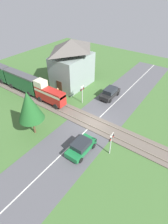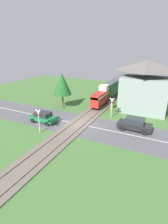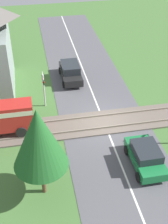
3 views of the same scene
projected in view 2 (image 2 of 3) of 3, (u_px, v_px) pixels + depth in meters
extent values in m
plane|color=#426B33|center=(79.00, 124.00, 22.86)|extent=(60.00, 60.00, 0.00)
cube|color=#515156|center=(79.00, 124.00, 22.86)|extent=(48.00, 6.40, 0.02)
cube|color=silver|center=(79.00, 124.00, 22.85)|extent=(48.00, 0.12, 0.00)
cube|color=#665B51|center=(79.00, 124.00, 22.84)|extent=(2.80, 48.00, 0.12)
cube|color=slate|center=(74.00, 122.00, 23.09)|extent=(0.10, 48.00, 0.12)
cube|color=slate|center=(84.00, 124.00, 22.50)|extent=(0.10, 48.00, 0.12)
cube|color=red|center=(100.00, 98.00, 28.66)|extent=(1.35, 5.02, 1.90)
cube|color=beige|center=(100.00, 95.00, 28.48)|extent=(1.37, 5.02, 0.36)
cube|color=beige|center=(104.00, 88.00, 29.60)|extent=(1.35, 1.61, 0.90)
cylinder|color=black|center=(92.00, 106.00, 27.95)|extent=(0.14, 0.76, 0.76)
cylinder|color=black|center=(101.00, 107.00, 27.36)|extent=(0.14, 0.76, 0.76)
cylinder|color=black|center=(100.00, 100.00, 30.65)|extent=(0.14, 0.76, 0.76)
cylinder|color=black|center=(107.00, 102.00, 30.05)|extent=(0.14, 0.76, 0.76)
cube|color=#235B33|center=(112.00, 89.00, 33.89)|extent=(1.35, 6.86, 2.40)
cube|color=#47474C|center=(112.00, 82.00, 33.42)|extent=(1.41, 6.86, 0.24)
cylinder|color=black|center=(104.00, 97.00, 32.77)|extent=(0.14, 0.76, 0.76)
cylinder|color=black|center=(112.00, 98.00, 32.18)|extent=(0.14, 0.76, 0.76)
cylinder|color=black|center=(112.00, 92.00, 36.46)|extent=(0.14, 0.76, 0.76)
cylinder|color=black|center=(118.00, 92.00, 35.87)|extent=(0.14, 0.76, 0.76)
cube|color=#235B33|center=(122.00, 82.00, 39.99)|extent=(1.35, 6.86, 2.40)
cube|color=#47474C|center=(122.00, 76.00, 39.51)|extent=(1.41, 6.86, 0.24)
cylinder|color=black|center=(116.00, 89.00, 38.87)|extent=(0.14, 0.76, 0.76)
cylinder|color=black|center=(122.00, 90.00, 38.27)|extent=(0.14, 0.76, 0.76)
cylinder|color=black|center=(121.00, 85.00, 42.55)|extent=(0.14, 0.76, 0.76)
cylinder|color=black|center=(127.00, 86.00, 41.96)|extent=(0.14, 0.76, 0.76)
cube|color=#197038|center=(43.00, 118.00, 23.34)|extent=(3.61, 1.65, 0.57)
cube|color=#23282D|center=(43.00, 114.00, 23.15)|extent=(1.99, 1.51, 0.53)
cylinder|color=black|center=(54.00, 119.00, 23.65)|extent=(0.60, 0.18, 0.60)
cylinder|color=black|center=(47.00, 124.00, 22.27)|extent=(0.60, 0.18, 0.60)
cylinder|color=black|center=(41.00, 116.00, 24.62)|extent=(0.60, 0.18, 0.60)
cylinder|color=black|center=(33.00, 121.00, 23.24)|extent=(0.60, 0.18, 0.60)
cube|color=black|center=(134.00, 126.00, 21.04)|extent=(3.97, 1.61, 0.63)
cube|color=#23282D|center=(135.00, 121.00, 20.81)|extent=(2.18, 1.48, 0.64)
cylinder|color=black|center=(122.00, 129.00, 21.00)|extent=(0.60, 0.18, 0.60)
cylinder|color=black|center=(125.00, 124.00, 22.36)|extent=(0.60, 0.18, 0.60)
cylinder|color=black|center=(144.00, 133.00, 19.94)|extent=(0.60, 0.18, 0.60)
cylinder|color=black|center=(146.00, 127.00, 21.30)|extent=(0.60, 0.18, 0.60)
cylinder|color=#B7B7B7|center=(39.00, 122.00, 20.21)|extent=(0.12, 0.12, 2.81)
cube|color=black|center=(38.00, 114.00, 19.89)|extent=(0.90, 0.08, 0.28)
sphere|color=red|center=(36.00, 114.00, 20.00)|extent=(0.18, 0.18, 0.18)
sphere|color=red|center=(40.00, 115.00, 19.78)|extent=(0.18, 0.18, 0.18)
cube|color=silver|center=(38.00, 112.00, 19.80)|extent=(0.72, 0.04, 0.72)
cube|color=silver|center=(38.00, 112.00, 19.80)|extent=(0.72, 0.04, 0.72)
cylinder|color=#B7B7B7|center=(112.00, 108.00, 24.51)|extent=(0.12, 0.12, 2.81)
cube|color=black|center=(112.00, 102.00, 24.19)|extent=(0.90, 0.08, 0.28)
sphere|color=red|center=(114.00, 102.00, 24.07)|extent=(0.18, 0.18, 0.18)
sphere|color=red|center=(110.00, 102.00, 24.30)|extent=(0.18, 0.18, 0.18)
cube|color=silver|center=(112.00, 100.00, 24.09)|extent=(0.72, 0.04, 0.72)
cube|color=silver|center=(112.00, 100.00, 24.09)|extent=(0.72, 0.04, 0.72)
cube|color=gray|center=(144.00, 95.00, 26.51)|extent=(6.81, 4.63, 5.31)
pyramid|color=#5B5651|center=(147.00, 66.00, 24.98)|extent=(7.36, 5.00, 1.64)
cube|color=#472D1E|center=(121.00, 102.00, 28.49)|extent=(0.06, 1.10, 2.10)
cylinder|color=gold|center=(112.00, 104.00, 28.46)|extent=(0.42, 0.42, 1.45)
sphere|color=tan|center=(112.00, 99.00, 28.16)|extent=(0.26, 0.26, 0.26)
cylinder|color=brown|center=(63.00, 101.00, 28.85)|extent=(0.24, 0.24, 2.19)
cone|color=#1E5623|center=(62.00, 84.00, 27.83)|extent=(2.93, 2.93, 3.52)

